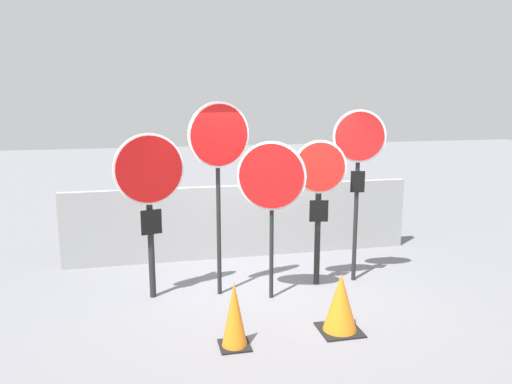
% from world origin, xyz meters
% --- Properties ---
extents(ground_plane, '(40.00, 40.00, 0.00)m').
position_xyz_m(ground_plane, '(0.00, 0.00, 0.00)').
color(ground_plane, slate).
extents(fence_back, '(5.87, 0.12, 1.23)m').
position_xyz_m(fence_back, '(0.00, 1.61, 0.62)').
color(fence_back, gray).
rests_on(fence_back, ground).
extents(stop_sign_0, '(0.91, 0.26, 2.24)m').
position_xyz_m(stop_sign_0, '(-1.53, 0.11, 1.56)').
color(stop_sign_0, black).
rests_on(stop_sign_0, ground).
extents(stop_sign_1, '(0.84, 0.27, 2.64)m').
position_xyz_m(stop_sign_1, '(-0.62, 0.02, 2.01)').
color(stop_sign_1, black).
rests_on(stop_sign_1, ground).
extents(stop_sign_2, '(0.85, 0.36, 2.14)m').
position_xyz_m(stop_sign_2, '(0.02, -0.27, 1.59)').
color(stop_sign_2, black).
rests_on(stop_sign_2, ground).
extents(stop_sign_3, '(0.74, 0.20, 2.11)m').
position_xyz_m(stop_sign_3, '(0.79, 0.06, 1.45)').
color(stop_sign_3, black).
rests_on(stop_sign_3, ground).
extents(stop_sign_4, '(0.72, 0.23, 2.52)m').
position_xyz_m(stop_sign_4, '(1.38, 0.10, 1.88)').
color(stop_sign_4, black).
rests_on(stop_sign_4, ground).
extents(traffic_cone_0, '(0.48, 0.48, 0.71)m').
position_xyz_m(traffic_cone_0, '(0.58, -1.34, 0.35)').
color(traffic_cone_0, black).
rests_on(traffic_cone_0, ground).
extents(traffic_cone_1, '(0.34, 0.34, 0.76)m').
position_xyz_m(traffic_cone_1, '(-0.69, -1.44, 0.37)').
color(traffic_cone_1, black).
rests_on(traffic_cone_1, ground).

